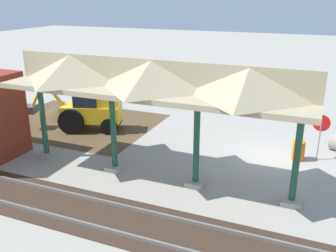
# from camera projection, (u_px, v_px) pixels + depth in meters

# --- Properties ---
(ground_plane) EXTENTS (120.00, 120.00, 0.00)m
(ground_plane) POSITION_uv_depth(u_px,v_px,m) (267.00, 155.00, 17.64)
(ground_plane) COLOR #9E998E
(dirt_work_zone) EXTENTS (9.09, 7.00, 0.01)m
(dirt_work_zone) POSITION_uv_depth(u_px,v_px,m) (77.00, 123.00, 22.10)
(dirt_work_zone) COLOR brown
(dirt_work_zone) RESTS_ON ground
(platform_canopy) EXTENTS (12.16, 3.20, 4.90)m
(platform_canopy) POSITION_uv_depth(u_px,v_px,m) (152.00, 79.00, 14.15)
(platform_canopy) COLOR #9E998E
(platform_canopy) RESTS_ON ground
(rail_tracks) EXTENTS (60.00, 2.58, 0.15)m
(rail_tracks) POSITION_uv_depth(u_px,v_px,m) (229.00, 247.00, 11.19)
(rail_tracks) COLOR slate
(rail_tracks) RESTS_ON ground
(stop_sign) EXTENTS (0.76, 0.10, 2.15)m
(stop_sign) POSITION_uv_depth(u_px,v_px,m) (321.00, 128.00, 16.69)
(stop_sign) COLOR gray
(stop_sign) RESTS_ON ground
(backhoe) EXTENTS (5.39, 2.81, 2.82)m
(backhoe) POSITION_uv_depth(u_px,v_px,m) (89.00, 108.00, 20.55)
(backhoe) COLOR yellow
(backhoe) RESTS_ON ground
(dirt_mound) EXTENTS (5.45, 5.45, 1.83)m
(dirt_mound) POSITION_uv_depth(u_px,v_px,m) (63.00, 116.00, 23.25)
(dirt_mound) COLOR brown
(dirt_mound) RESTS_ON ground
(traffic_barrel) EXTENTS (0.56, 0.56, 0.90)m
(traffic_barrel) POSITION_uv_depth(u_px,v_px,m) (298.00, 151.00, 17.04)
(traffic_barrel) COLOR orange
(traffic_barrel) RESTS_ON ground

